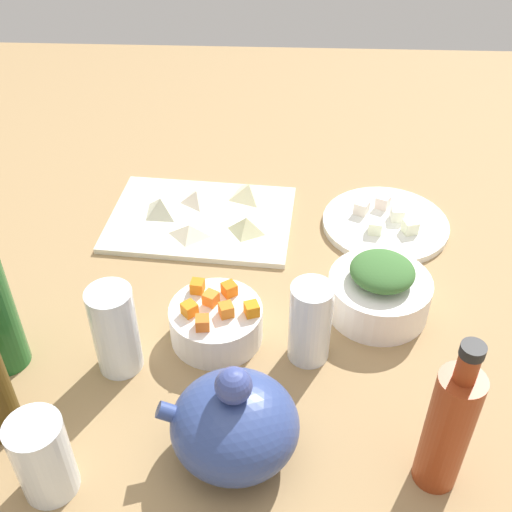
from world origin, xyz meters
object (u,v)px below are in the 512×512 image
at_px(drinking_glass_2, 43,457).
at_px(drinking_glass_1, 115,330).
at_px(cutting_board, 201,219).
at_px(bowl_greens, 378,295).
at_px(bowl_carrots, 216,323).
at_px(teapot, 234,424).
at_px(plate_tofu, 385,224).
at_px(drinking_glass_0, 310,323).
at_px(bottle_1, 448,427).

bearing_deg(drinking_glass_2, drinking_glass_1, -102.61).
bearing_deg(drinking_glass_1, cutting_board, -102.16).
relative_size(bowl_greens, drinking_glass_1, 1.13).
bearing_deg(drinking_glass_1, bowl_carrots, -155.32).
relative_size(bowl_greens, teapot, 0.90).
bearing_deg(cutting_board, plate_tofu, 179.67).
relative_size(teapot, drinking_glass_1, 1.25).
bearing_deg(bowl_greens, drinking_glass_0, 41.57).
bearing_deg(bowl_carrots, teapot, 101.89).
relative_size(cutting_board, drinking_glass_2, 2.85).
height_order(plate_tofu, drinking_glass_2, drinking_glass_2).
bearing_deg(teapot, bottle_1, 174.95).
relative_size(bowl_carrots, drinking_glass_1, 0.99).
bearing_deg(bowl_carrots, drinking_glass_2, 55.42).
bearing_deg(cutting_board, teapot, 101.39).
bearing_deg(bowl_greens, cutting_board, -36.44).
height_order(cutting_board, bowl_carrots, bowl_carrots).
bearing_deg(drinking_glass_1, drinking_glass_0, -173.39).
height_order(bowl_greens, drinking_glass_0, drinking_glass_0).
distance_m(plate_tofu, bowl_greens, 0.21).
distance_m(bowl_carrots, bottle_1, 0.34).
bearing_deg(teapot, bowl_greens, -127.43).
bearing_deg(bottle_1, teapot, -5.05).
bearing_deg(drinking_glass_2, bowl_carrots, -124.58).
xyz_separation_m(teapot, drinking_glass_0, (-0.09, -0.16, 0.01)).
xyz_separation_m(cutting_board, bowl_greens, (-0.28, 0.21, 0.02)).
bearing_deg(cutting_board, bottle_1, 123.93).
distance_m(teapot, drinking_glass_0, 0.18).
xyz_separation_m(teapot, bottle_1, (-0.23, 0.02, 0.04)).
xyz_separation_m(bottle_1, drinking_glass_0, (0.14, -0.18, -0.03)).
height_order(drinking_glass_1, drinking_glass_2, drinking_glass_1).
relative_size(plate_tofu, drinking_glass_0, 1.76).
bearing_deg(bottle_1, cutting_board, -56.07).
height_order(bowl_greens, bowl_carrots, bowl_greens).
bearing_deg(teapot, drinking_glass_2, 14.43).
distance_m(cutting_board, bottle_1, 0.58).
xyz_separation_m(bowl_carrots, drinking_glass_1, (0.12, 0.06, 0.04)).
height_order(teapot, bottle_1, bottle_1).
bearing_deg(bottle_1, bowl_carrots, -37.55).
bearing_deg(drinking_glass_0, drinking_glass_1, 6.61).
bearing_deg(drinking_glass_0, drinking_glass_2, 35.83).
height_order(bowl_carrots, drinking_glass_1, drinking_glass_1).
bearing_deg(teapot, cutting_board, -78.61).
distance_m(plate_tofu, drinking_glass_0, 0.33).
xyz_separation_m(bowl_greens, teapot, (0.19, 0.25, 0.03)).
bearing_deg(teapot, drinking_glass_0, -119.16).
xyz_separation_m(bowl_greens, bowl_carrots, (0.23, 0.06, -0.00)).
bearing_deg(drinking_glass_2, teapot, -165.57).
bearing_deg(bottle_1, drinking_glass_0, -51.74).
distance_m(drinking_glass_0, drinking_glass_1, 0.25).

